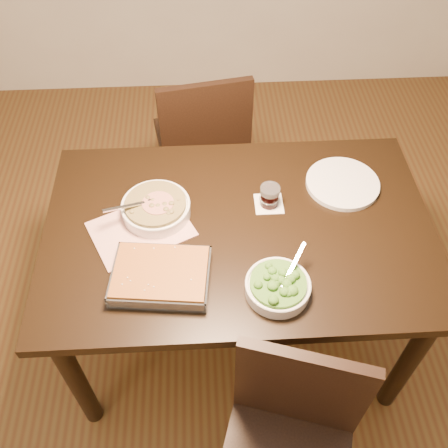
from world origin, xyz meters
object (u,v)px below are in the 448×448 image
stew_bowl (156,208)px  dinner_plate (342,183)px  broccoli_bowl (278,286)px  chair_near (289,440)px  baking_dish (161,276)px  wine_tumbler (270,196)px  table (238,243)px  chair_far (203,140)px

stew_bowl → dinner_plate: bearing=8.9°
broccoli_bowl → chair_near: chair_near is taller
dinner_plate → chair_near: bearing=-109.2°
baking_dish → dinner_plate: (0.68, 0.40, -0.02)m
wine_tumbler → stew_bowl: bearing=-176.2°
baking_dish → table: bearing=45.1°
baking_dish → dinner_plate: baking_dish is taller
stew_bowl → chair_far: size_ratio=0.29×
stew_bowl → baking_dish: size_ratio=0.78×
table → baking_dish: baking_dish is taller
wine_tumbler → dinner_plate: bearing=15.8°
stew_bowl → chair_near: bearing=-60.7°
broccoli_bowl → chair_far: size_ratio=0.25×
chair_near → baking_dish: bearing=148.3°
table → chair_far: bearing=98.7°
stew_bowl → broccoli_bowl: 0.53m
stew_bowl → wine_tumbler: stew_bowl is taller
stew_bowl → chair_far: (0.18, 0.69, -0.28)m
chair_near → table: bearing=117.2°
table → chair_near: 0.70m
table → broccoli_bowl: size_ratio=6.26×
broccoli_bowl → chair_far: bearing=101.8°
table → broccoli_bowl: (0.10, -0.28, 0.12)m
baking_dish → chair_near: chair_near is taller
wine_tumbler → chair_far: bearing=109.5°
chair_far → table: bearing=88.8°
table → baking_dish: size_ratio=4.14×
table → chair_near: size_ratio=1.63×
table → stew_bowl: stew_bowl is taller
table → chair_near: chair_near is taller
baking_dish → chair_far: chair_far is taller
baking_dish → chair_far: (0.15, 0.99, -0.27)m
broccoli_bowl → chair_near: size_ratio=0.26×
stew_bowl → dinner_plate: size_ratio=0.94×
chair_near → stew_bowl: bearing=136.4°
dinner_plate → wine_tumbler: bearing=-164.2°
wine_tumbler → chair_far: (-0.24, 0.67, -0.29)m
broccoli_bowl → wine_tumbler: (0.02, 0.38, 0.02)m
dinner_plate → chair_far: size_ratio=0.31×
stew_bowl → wine_tumbler: bearing=3.8°
baking_dish → chair_near: bearing=-42.5°
chair_far → wine_tumbler: bearing=99.6°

